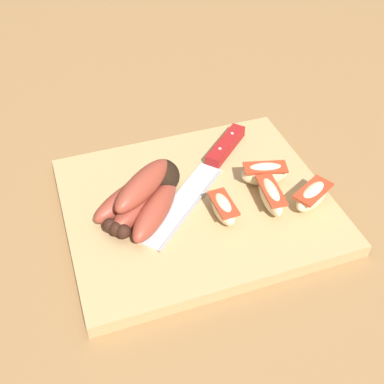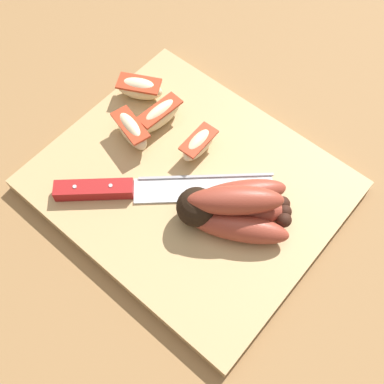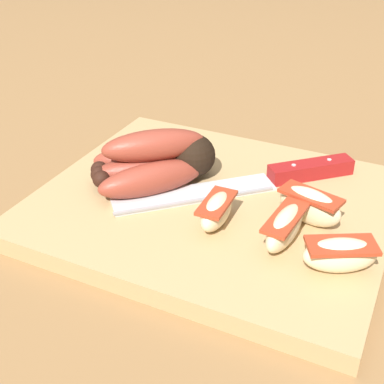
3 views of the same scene
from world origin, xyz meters
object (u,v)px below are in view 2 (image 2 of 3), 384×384
at_px(chefs_knife, 132,189).
at_px(apple_wedge_near, 131,130).
at_px(apple_wedge_middle, 139,88).
at_px(apple_wedge_far, 199,144).
at_px(banana_bunch, 232,209).
at_px(apple_wedge_extra, 160,115).

xyz_separation_m(chefs_knife, apple_wedge_near, (-0.06, 0.06, 0.01)).
bearing_deg(apple_wedge_middle, apple_wedge_far, -8.24).
xyz_separation_m(banana_bunch, apple_wedge_far, (-0.09, 0.05, -0.01)).
height_order(apple_wedge_middle, apple_wedge_extra, apple_wedge_extra).
distance_m(chefs_knife, apple_wedge_extra, 0.11).
height_order(banana_bunch, apple_wedge_middle, banana_bunch).
relative_size(banana_bunch, chefs_knife, 0.62).
relative_size(apple_wedge_near, apple_wedge_middle, 1.00).
height_order(apple_wedge_far, apple_wedge_extra, apple_wedge_extra).
xyz_separation_m(chefs_knife, apple_wedge_far, (0.02, 0.10, 0.01)).
height_order(banana_bunch, apple_wedge_near, banana_bunch).
relative_size(apple_wedge_middle, apple_wedge_extra, 0.98).
bearing_deg(banana_bunch, apple_wedge_extra, 162.83).
height_order(chefs_knife, apple_wedge_near, apple_wedge_near).
bearing_deg(apple_wedge_far, apple_wedge_extra, 179.10).
distance_m(chefs_knife, apple_wedge_middle, 0.16).
height_order(banana_bunch, apple_wedge_extra, banana_bunch).
bearing_deg(apple_wedge_middle, apple_wedge_near, -54.75).
height_order(apple_wedge_near, apple_wedge_middle, apple_wedge_near).
xyz_separation_m(chefs_knife, apple_wedge_middle, (-0.10, 0.12, 0.01)).
relative_size(banana_bunch, apple_wedge_near, 1.98).
bearing_deg(apple_wedge_near, apple_wedge_far, 28.00).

